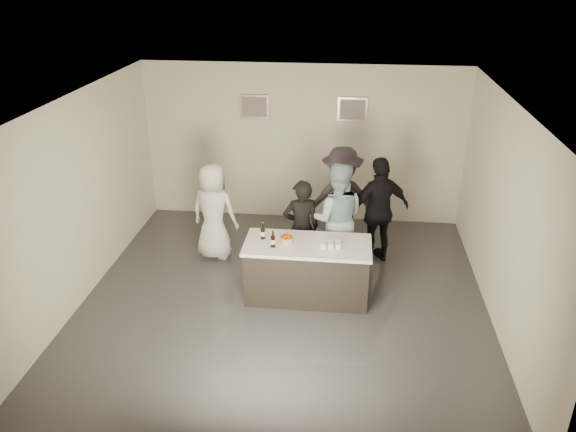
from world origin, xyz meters
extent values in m
plane|color=#3D3D42|center=(0.00, 0.00, 0.00)|extent=(6.00, 6.00, 0.00)
plane|color=white|center=(0.00, 0.00, 3.00)|extent=(6.00, 6.00, 0.00)
cube|color=silver|center=(0.00, 3.00, 1.50)|extent=(6.00, 0.04, 3.00)
cube|color=silver|center=(0.00, -3.00, 1.50)|extent=(6.00, 0.04, 3.00)
cube|color=silver|center=(-3.00, 0.00, 1.50)|extent=(0.04, 6.00, 3.00)
cube|color=silver|center=(3.00, 0.00, 1.50)|extent=(0.04, 6.00, 3.00)
cube|color=#B2B2B7|center=(-0.90, 2.97, 2.20)|extent=(0.54, 0.04, 0.44)
cube|color=#B2B2B7|center=(0.90, 2.97, 2.20)|extent=(0.54, 0.04, 0.44)
cube|color=white|center=(0.33, 0.11, 0.45)|extent=(1.86, 0.86, 0.90)
cylinder|color=orange|center=(0.02, 0.12, 0.94)|extent=(0.20, 0.20, 0.08)
cylinder|color=black|center=(-0.34, 0.19, 1.03)|extent=(0.07, 0.07, 0.26)
cylinder|color=black|center=(-0.16, -0.04, 1.03)|extent=(0.07, 0.07, 0.26)
cube|color=orange|center=(0.67, 0.06, 0.94)|extent=(0.30, 0.19, 0.08)
cube|color=pink|center=(0.09, -0.15, 0.90)|extent=(0.24, 0.08, 0.01)
imported|color=black|center=(0.17, 0.83, 0.80)|extent=(0.67, 0.53, 1.61)
imported|color=#94B6C2|center=(0.73, 0.96, 0.93)|extent=(0.91, 0.71, 1.86)
imported|color=white|center=(-1.33, 1.23, 0.83)|extent=(0.91, 0.70, 1.66)
imported|color=black|center=(1.41, 1.38, 0.92)|extent=(1.16, 0.88, 1.84)
imported|color=#262228|center=(0.78, 1.75, 0.93)|extent=(1.27, 0.81, 1.87)
camera|label=1|loc=(0.86, -7.15, 4.69)|focal=35.00mm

